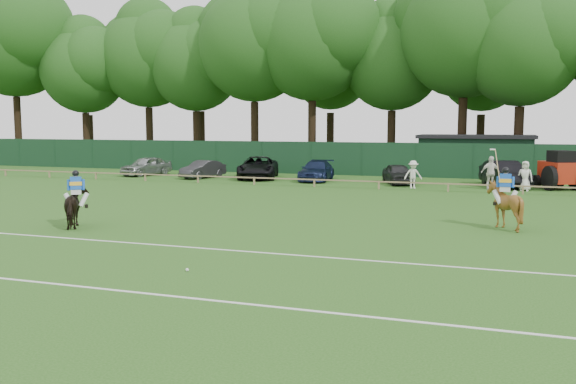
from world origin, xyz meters
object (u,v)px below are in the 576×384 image
at_px(spectator_right, 525,176).
at_px(sedan_navy, 317,171).
at_px(horse_chestnut, 504,205).
at_px(suv_black, 258,168).
at_px(polo_ball, 187,270).
at_px(spectator_mid, 490,173).
at_px(estate_black, 505,174).
at_px(sedan_grey, 203,169).
at_px(utility_shed, 475,155).
at_px(horse_dark, 77,206).
at_px(sedan_silver, 146,166).
at_px(tractor, 558,171).
at_px(hatch_grey, 398,174).
at_px(spectator_left, 413,175).

bearing_deg(spectator_right, sedan_navy, -179.99).
relative_size(horse_chestnut, suv_black, 0.31).
relative_size(sedan_navy, polo_ball, 51.90).
height_order(spectator_mid, polo_ball, spectator_mid).
bearing_deg(polo_ball, spectator_right, 68.97).
bearing_deg(estate_black, polo_ball, -127.36).
xyz_separation_m(sedan_grey, spectator_right, (21.49, -1.53, 0.24)).
relative_size(horse_chestnut, utility_shed, 0.21).
relative_size(horse_dark, sedan_silver, 0.44).
height_order(utility_shed, tractor, utility_shed).
distance_m(spectator_right, polo_ball, 25.32).
bearing_deg(spectator_mid, hatch_grey, 140.30).
xyz_separation_m(horse_dark, estate_black, (15.23, 20.95, 0.01)).
bearing_deg(spectator_left, spectator_right, -15.29).
height_order(sedan_grey, spectator_left, spectator_left).
bearing_deg(horse_dark, hatch_grey, -148.06).
bearing_deg(horse_chestnut, estate_black, -86.27).
distance_m(sedan_silver, suv_black, 8.96).
relative_size(sedan_grey, spectator_right, 2.19).
height_order(hatch_grey, spectator_left, spectator_left).
height_order(suv_black, estate_black, estate_black).
bearing_deg(horse_dark, tractor, -166.80).
xyz_separation_m(sedan_navy, tractor, (15.09, -0.68, 0.41)).
distance_m(hatch_grey, spectator_mid, 5.87).
relative_size(hatch_grey, estate_black, 0.79).
bearing_deg(suv_black, estate_black, -17.48).
height_order(horse_dark, sedan_silver, horse_dark).
xyz_separation_m(horse_dark, horse_chestnut, (15.12, 4.96, 0.08)).
bearing_deg(spectator_right, horse_dark, -121.26).
bearing_deg(horse_dark, sedan_navy, -133.46).
xyz_separation_m(suv_black, spectator_left, (11.29, -3.17, 0.06)).
distance_m(sedan_grey, spectator_left, 15.36).
relative_size(suv_black, hatch_grey, 1.46).
bearing_deg(horse_dark, sedan_silver, -99.07).
xyz_separation_m(sedan_silver, estate_black, (25.46, -0.02, 0.08)).
height_order(sedan_silver, tractor, tractor).
bearing_deg(spectator_mid, tractor, -5.78).
height_order(sedan_navy, polo_ball, sedan_navy).
xyz_separation_m(hatch_grey, spectator_left, (1.28, -2.48, 0.19)).
bearing_deg(spectator_left, horse_chestnut, -90.59).
distance_m(estate_black, spectator_right, 2.38).
distance_m(suv_black, spectator_mid, 15.84).
bearing_deg(sedan_silver, suv_black, 16.49).
relative_size(horse_chestnut, tractor, 0.54).
distance_m(utility_shed, tractor, 10.00).
distance_m(suv_black, spectator_left, 11.73).
xyz_separation_m(hatch_grey, tractor, (9.45, -0.20, 0.44)).
height_order(hatch_grey, polo_ball, hatch_grey).
relative_size(sedan_grey, tractor, 1.17).
xyz_separation_m(horse_chestnut, polo_ball, (-7.89, -9.74, -0.83)).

